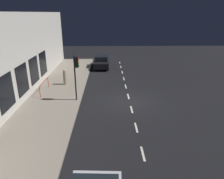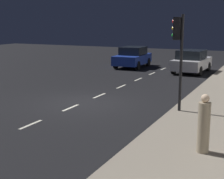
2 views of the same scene
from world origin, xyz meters
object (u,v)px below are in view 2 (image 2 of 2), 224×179
Objects in this scene: parked_car_2 at (133,57)px; parked_car_1 at (192,61)px; pedestrian_0 at (204,126)px; traffic_light at (178,41)px.

parked_car_1 is at bearing 167.92° from parked_car_2.
parked_car_1 is 2.59× the size of pedestrian_0.
parked_car_1 is (-1.90, 11.06, -2.02)m from traffic_light.
parked_car_2 is 2.56× the size of pedestrian_0.
parked_car_2 is at bearing 172.36° from parked_car_1.
traffic_light is at bearing 132.56° from pedestrian_0.
pedestrian_0 reaches higher than parked_car_1.
pedestrian_0 is at bearing 116.34° from parked_car_2.
parked_car_1 is at bearing 121.98° from pedestrian_0.
traffic_light reaches higher than parked_car_1.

